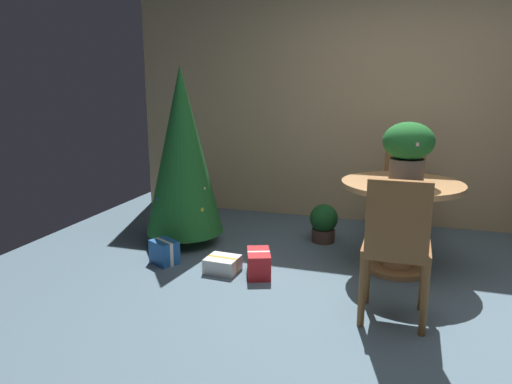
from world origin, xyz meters
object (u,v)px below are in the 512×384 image
object	(u,v)px
flower_vase	(408,148)
holiday_tree	(183,151)
gift_box_blue	(164,252)
potted_plant	(324,222)
wooden_chair_far	(403,187)
gift_box_red	(259,263)
gift_box_cream	(223,264)
round_dining_table	(400,215)
wooden_chair_near	(397,243)

from	to	relation	value
flower_vase	holiday_tree	size ratio (longest dim) A/B	0.29
gift_box_blue	potted_plant	xyz separation A→B (m)	(1.16, 0.95, 0.09)
wooden_chair_far	gift_box_blue	bearing A→B (deg)	-145.30
gift_box_red	gift_box_cream	bearing A→B (deg)	-176.65
round_dining_table	flower_vase	world-z (taller)	flower_vase
potted_plant	gift_box_red	bearing A→B (deg)	-109.44
gift_box_cream	flower_vase	bearing A→B (deg)	16.78
wooden_chair_near	gift_box_blue	xyz separation A→B (m)	(-1.84, 0.46, -0.43)
gift_box_red	round_dining_table	bearing A→B (deg)	23.70
round_dining_table	gift_box_cream	world-z (taller)	round_dining_table
flower_vase	holiday_tree	world-z (taller)	holiday_tree
wooden_chair_near	potted_plant	bearing A→B (deg)	115.82
holiday_tree	potted_plant	xyz separation A→B (m)	(1.22, 0.43, -0.68)
round_dining_table	gift_box_red	world-z (taller)	round_dining_table
round_dining_table	holiday_tree	world-z (taller)	holiday_tree
wooden_chair_far	wooden_chair_near	world-z (taller)	wooden_chair_near
flower_vase	wooden_chair_near	bearing A→B (deg)	-91.64
flower_vase	round_dining_table	bearing A→B (deg)	111.63
flower_vase	gift_box_blue	xyz separation A→B (m)	(-1.86, -0.39, -0.89)
holiday_tree	gift_box_blue	distance (m)	0.93
holiday_tree	gift_box_blue	world-z (taller)	holiday_tree
wooden_chair_near	gift_box_blue	size ratio (longest dim) A/B	3.45
flower_vase	wooden_chair_far	distance (m)	1.01
wooden_chair_far	gift_box_blue	xyz separation A→B (m)	(-1.84, -1.27, -0.41)
wooden_chair_near	gift_box_red	bearing A→B (deg)	155.63
flower_vase	potted_plant	bearing A→B (deg)	141.42
holiday_tree	gift_box_red	distance (m)	1.28
gift_box_red	potted_plant	distance (m)	1.01
holiday_tree	gift_box_blue	size ratio (longest dim) A/B	5.97
round_dining_table	gift_box_blue	world-z (taller)	round_dining_table
potted_plant	flower_vase	bearing A→B (deg)	-38.58
holiday_tree	gift_box_red	size ratio (longest dim) A/B	4.85
round_dining_table	gift_box_blue	xyz separation A→B (m)	(-1.84, -0.45, -0.36)
flower_vase	potted_plant	xyz separation A→B (m)	(-0.71, 0.57, -0.80)
potted_plant	wooden_chair_near	bearing A→B (deg)	-64.18
round_dining_table	potted_plant	distance (m)	0.89
round_dining_table	wooden_chair_near	xyz separation A→B (m)	(0.00, -0.91, 0.07)
gift_box_red	potted_plant	size ratio (longest dim) A/B	0.93
wooden_chair_far	round_dining_table	bearing A→B (deg)	-90.00
wooden_chair_far	wooden_chair_near	bearing A→B (deg)	-90.00
holiday_tree	gift_box_red	world-z (taller)	holiday_tree
round_dining_table	wooden_chair_near	distance (m)	0.91
round_dining_table	wooden_chair_far	size ratio (longest dim) A/B	1.04
flower_vase	wooden_chair_near	xyz separation A→B (m)	(-0.02, -0.85, -0.46)
round_dining_table	holiday_tree	size ratio (longest dim) A/B	0.57
round_dining_table	holiday_tree	distance (m)	1.95
wooden_chair_near	gift_box_cream	xyz separation A→B (m)	(-1.32, 0.45, -0.47)
gift_box_red	potted_plant	bearing A→B (deg)	70.56
potted_plant	gift_box_blue	bearing A→B (deg)	-140.48
gift_box_blue	gift_box_red	bearing A→B (deg)	0.12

